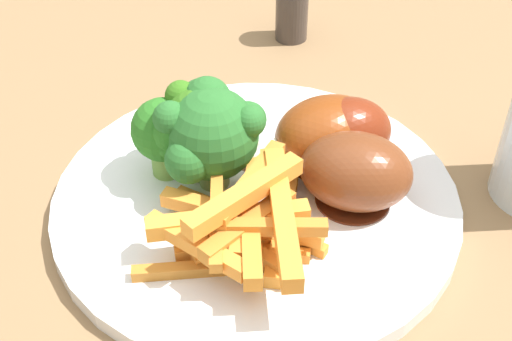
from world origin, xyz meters
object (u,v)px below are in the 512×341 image
object	(u,v)px
broccoli_floret_front	(194,120)
broccoli_floret_middle	(165,133)
dinner_plate	(256,200)
chicken_drumstick_extra	(350,171)
chicken_drumstick_far	(322,135)
chicken_drumstick_near	(338,135)
pepper_shaker	(292,10)
carrot_fries_pile	(248,223)
dining_table	(241,331)
broccoli_floret_back	(211,131)

from	to	relation	value
broccoli_floret_front	broccoli_floret_middle	size ratio (longest dim) A/B	1.16
dinner_plate	chicken_drumstick_extra	size ratio (longest dim) A/B	2.33
broccoli_floret_front	chicken_drumstick_far	world-z (taller)	broccoli_floret_front
dinner_plate	chicken_drumstick_near	bearing A→B (deg)	15.18
broccoli_floret_front	pepper_shaker	distance (m)	0.23
dinner_plate	carrot_fries_pile	bearing A→B (deg)	-110.31
dining_table	broccoli_floret_back	world-z (taller)	broccoli_floret_back
broccoli_floret_middle	pepper_shaker	size ratio (longest dim) A/B	1.00
broccoli_floret_middle	chicken_drumstick_far	distance (m)	0.11
broccoli_floret_back	dinner_plate	bearing A→B (deg)	-37.25
carrot_fries_pile	pepper_shaker	distance (m)	0.29
chicken_drumstick_near	dining_table	bearing A→B (deg)	-151.16
broccoli_floret_back	chicken_drumstick_near	world-z (taller)	broccoli_floret_back
chicken_drumstick_extra	dinner_plate	bearing A→B (deg)	159.81
broccoli_floret_middle	broccoli_floret_front	bearing A→B (deg)	-9.30
dining_table	chicken_drumstick_near	world-z (taller)	chicken_drumstick_near
carrot_fries_pile	broccoli_floret_middle	bearing A→B (deg)	113.76
broccoli_floret_middle	chicken_drumstick_extra	distance (m)	0.12
broccoli_floret_back	broccoli_floret_middle	bearing A→B (deg)	151.17
carrot_fries_pile	chicken_drumstick_near	size ratio (longest dim) A/B	1.15
broccoli_floret_back	pepper_shaker	distance (m)	0.23
broccoli_floret_front	pepper_shaker	xyz separation A→B (m)	(0.12, 0.19, -0.03)
broccoli_floret_back	chicken_drumstick_near	xyz separation A→B (m)	(0.09, -0.00, -0.02)
chicken_drumstick_near	chicken_drumstick_far	bearing A→B (deg)	169.08
pepper_shaker	dining_table	bearing A→B (deg)	-114.07
broccoli_floret_back	chicken_drumstick_extra	xyz separation A→B (m)	(0.08, -0.04, -0.02)
dining_table	broccoli_floret_back	size ratio (longest dim) A/B	15.44
chicken_drumstick_far	dining_table	bearing A→B (deg)	-146.34
carrot_fries_pile	chicken_drumstick_extra	xyz separation A→B (m)	(0.07, 0.03, 0.00)
chicken_drumstick_near	pepper_shaker	world-z (taller)	chicken_drumstick_near
carrot_fries_pile	chicken_drumstick_far	xyz separation A→B (m)	(0.07, 0.07, 0.00)
dinner_plate	chicken_drumstick_far	distance (m)	0.06
broccoli_floret_back	carrot_fries_pile	xyz separation A→B (m)	(0.01, -0.07, -0.02)
broccoli_floret_front	broccoli_floret_middle	distance (m)	0.02
broccoli_floret_front	carrot_fries_pile	xyz separation A→B (m)	(0.02, -0.08, -0.02)
chicken_drumstick_extra	broccoli_floret_front	bearing A→B (deg)	150.08
chicken_drumstick_extra	pepper_shaker	bearing A→B (deg)	81.98
dining_table	broccoli_floret_middle	size ratio (longest dim) A/B	19.52
chicken_drumstick_near	broccoli_floret_middle	bearing A→B (deg)	171.41
broccoli_floret_middle	chicken_drumstick_near	size ratio (longest dim) A/B	0.50
dining_table	broccoli_floret_front	xyz separation A→B (m)	(-0.02, 0.06, 0.15)
dining_table	carrot_fries_pile	xyz separation A→B (m)	(0.00, -0.02, 0.13)
broccoli_floret_front	broccoli_floret_back	xyz separation A→B (m)	(0.01, -0.01, -0.00)
broccoli_floret_middle	chicken_drumstick_near	bearing A→B (deg)	-8.59
carrot_fries_pile	pepper_shaker	xyz separation A→B (m)	(0.11, 0.26, -0.00)
broccoli_floret_middle	broccoli_floret_back	bearing A→B (deg)	-28.83
chicken_drumstick_far	chicken_drumstick_extra	xyz separation A→B (m)	(0.01, -0.04, -0.00)
dinner_plate	broccoli_floret_front	distance (m)	0.07
dining_table	pepper_shaker	world-z (taller)	pepper_shaker
carrot_fries_pile	chicken_drumstick_extra	world-z (taller)	chicken_drumstick_extra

